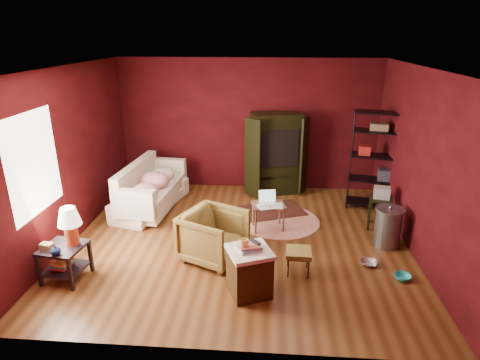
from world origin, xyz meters
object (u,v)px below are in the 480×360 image
Objects in this scene: side_table at (67,237)px; tv_armoire at (276,152)px; laptop_desk at (268,207)px; hamper at (249,271)px; sofa at (151,191)px; armchair at (214,234)px; wire_shelving at (376,157)px.

tv_armoire is (2.88, 3.46, 0.26)m from side_table.
tv_armoire reaches higher than laptop_desk.
hamper is 3.69m from tv_armoire.
sofa is 2.73× the size of laptop_desk.
side_table is at bearing -175.84° from sofa.
tv_armoire is at bearing 50.20° from side_table.
armchair is 2.06m from side_table.
sofa is at bearing 79.26° from side_table.
sofa is at bearing 128.80° from hamper.
sofa is 2.70m from tv_armoire.
tv_armoire reaches higher than armchair.
armchair is at bearing -131.25° from wire_shelving.
hamper is (2.53, -0.17, -0.30)m from side_table.
tv_armoire is at bearing -51.56° from sofa.
laptop_desk is (0.81, 1.06, -0.00)m from armchair.
sofa is 1.09× the size of tv_armoire.
armchair is 1.15× the size of hamper.
armchair is (1.49, -1.77, 0.06)m from sofa.
hamper is at bearing -115.69° from wire_shelving.
tv_armoire is 0.90× the size of wire_shelving.
wire_shelving reaches higher than armchair.
side_table reaches higher than armchair.
armchair is 3.61m from wire_shelving.
side_table is at bearing 176.11° from hamper.
wire_shelving is at bearing 17.17° from laptop_desk.
hamper is 0.43× the size of tv_armoire.
sofa is 4.40m from wire_shelving.
armchair is 3.01m from tv_armoire.
side_table is 5.55m from wire_shelving.
tv_armoire reaches higher than side_table.
sofa is at bearing 152.07° from laptop_desk.
wire_shelving reaches higher than tv_armoire.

